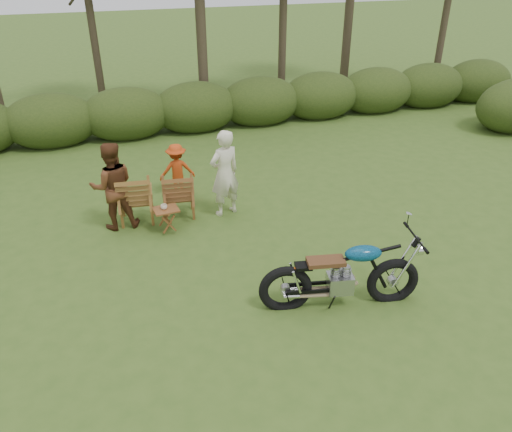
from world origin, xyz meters
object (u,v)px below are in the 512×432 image
object	(u,v)px
lawn_chair_left	(139,220)
child	(179,194)
side_table	(167,220)
adult_b	(119,226)
adult_a	(226,213)
motorcycle	(338,303)
cup	(164,207)
lawn_chair_right	(180,215)

from	to	relation	value
lawn_chair_left	child	world-z (taller)	child
child	side_table	bearing A→B (deg)	74.45
side_table	adult_b	bearing A→B (deg)	150.21
adult_a	child	world-z (taller)	adult_a
motorcycle	child	xyz separation A→B (m)	(-1.63, 4.52, 0.00)
motorcycle	side_table	distance (m)	3.69
adult_b	adult_a	bearing A→B (deg)	175.35
adult_a	child	xyz separation A→B (m)	(-0.76, 1.16, 0.00)
side_table	cup	distance (m)	0.29
motorcycle	adult_a	size ratio (longest dim) A/B	1.31
lawn_chair_right	adult_b	bearing A→B (deg)	10.89
lawn_chair_left	side_table	world-z (taller)	lawn_chair_left
motorcycle	cup	bearing A→B (deg)	137.27
lawn_chair_right	adult_a	world-z (taller)	adult_a
side_table	adult_b	xyz separation A→B (m)	(-0.89, 0.51, -0.25)
cup	child	distance (m)	1.70
adult_b	child	world-z (taller)	adult_b
motorcycle	lawn_chair_left	xyz separation A→B (m)	(-2.62, 3.62, 0.00)
adult_b	lawn_chair_left	bearing A→B (deg)	-165.82
lawn_chair_right	child	bearing A→B (deg)	-91.84
side_table	cup	size ratio (longest dim) A/B	4.11
lawn_chair_right	cup	bearing A→B (deg)	64.86
side_table	adult_a	distance (m)	1.33
side_table	adult_a	size ratio (longest dim) A/B	0.28
lawn_chair_right	cup	size ratio (longest dim) A/B	8.34
lawn_chair_right	adult_b	world-z (taller)	adult_b
side_table	cup	xyz separation A→B (m)	(-0.03, -0.00, 0.29)
cup	child	xyz separation A→B (m)	(0.53, 1.53, -0.54)
cup	adult_a	xyz separation A→B (m)	(1.29, 0.37, -0.54)
motorcycle	adult_b	bearing A→B (deg)	142.17
motorcycle	adult_b	distance (m)	4.63
lawn_chair_left	lawn_chair_right	bearing A→B (deg)	-175.67
cup	adult_b	xyz separation A→B (m)	(-0.85, 0.51, -0.54)
adult_a	lawn_chair_left	bearing A→B (deg)	-26.24
cup	lawn_chair_left	bearing A→B (deg)	126.50
motorcycle	adult_a	bearing A→B (deg)	116.01
lawn_chair_left	side_table	size ratio (longest dim) A/B	2.16
lawn_chair_right	adult_a	xyz separation A→B (m)	(0.92, -0.21, 0.00)
lawn_chair_right	lawn_chair_left	world-z (taller)	lawn_chair_left
lawn_chair_right	lawn_chair_left	xyz separation A→B (m)	(-0.83, 0.04, 0.00)
lawn_chair_right	adult_b	xyz separation A→B (m)	(-1.23, -0.07, 0.00)
side_table	lawn_chair_right	bearing A→B (deg)	59.26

